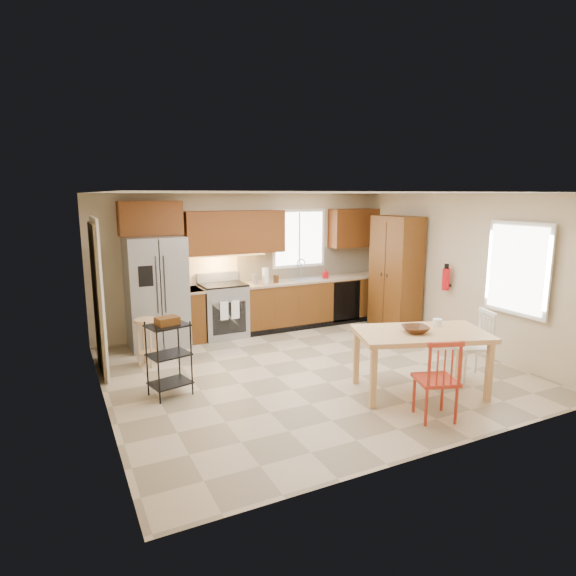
% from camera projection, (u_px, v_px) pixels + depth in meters
% --- Properties ---
extents(floor, '(5.50, 5.50, 0.00)m').
position_uv_depth(floor, '(310.00, 371.00, 6.88)').
color(floor, tan).
rests_on(floor, ground).
extents(ceiling, '(5.50, 5.00, 0.02)m').
position_uv_depth(ceiling, '(312.00, 193.00, 6.40)').
color(ceiling, silver).
rests_on(ceiling, ground).
extents(wall_back, '(5.50, 0.02, 2.50)m').
position_uv_depth(wall_back, '(245.00, 262.00, 8.84)').
color(wall_back, '#CCB793').
rests_on(wall_back, ground).
extents(wall_front, '(5.50, 0.02, 2.50)m').
position_uv_depth(wall_front, '(442.00, 330.00, 4.44)').
color(wall_front, '#CCB793').
rests_on(wall_front, ground).
extents(wall_left, '(0.02, 5.00, 2.50)m').
position_uv_depth(wall_left, '(99.00, 305.00, 5.44)').
color(wall_left, '#CCB793').
rests_on(wall_left, ground).
extents(wall_right, '(0.02, 5.00, 2.50)m').
position_uv_depth(wall_right, '(459.00, 271.00, 7.83)').
color(wall_right, '#CCB793').
rests_on(wall_right, ground).
extents(refrigerator, '(0.92, 0.75, 1.82)m').
position_uv_depth(refrigerator, '(157.00, 292.00, 7.83)').
color(refrigerator, gray).
rests_on(refrigerator, floor).
extents(range_stove, '(0.76, 0.63, 0.92)m').
position_uv_depth(range_stove, '(223.00, 311.00, 8.47)').
color(range_stove, gray).
rests_on(range_stove, floor).
extents(base_cabinet_narrow, '(0.30, 0.60, 0.90)m').
position_uv_depth(base_cabinet_narrow, '(193.00, 315.00, 8.25)').
color(base_cabinet_narrow, '#5D3411').
rests_on(base_cabinet_narrow, floor).
extents(base_cabinet_run, '(2.92, 0.60, 0.90)m').
position_uv_depth(base_cabinet_run, '(314.00, 301.00, 9.29)').
color(base_cabinet_run, '#5D3411').
rests_on(base_cabinet_run, floor).
extents(dishwasher, '(0.60, 0.02, 0.78)m').
position_uv_depth(dishwasher, '(347.00, 301.00, 9.28)').
color(dishwasher, black).
rests_on(dishwasher, floor).
extents(backsplash, '(2.92, 0.03, 0.55)m').
position_uv_depth(backsplash, '(307.00, 262.00, 9.40)').
color(backsplash, beige).
rests_on(backsplash, wall_back).
extents(upper_over_fridge, '(1.00, 0.35, 0.55)m').
position_uv_depth(upper_over_fridge, '(150.00, 218.00, 7.78)').
color(upper_over_fridge, '#623210').
rests_on(upper_over_fridge, wall_back).
extents(upper_left_block, '(1.80, 0.35, 0.75)m').
position_uv_depth(upper_left_block, '(235.00, 232.00, 8.47)').
color(upper_left_block, '#623210').
rests_on(upper_left_block, wall_back).
extents(upper_right_block, '(1.00, 0.35, 0.75)m').
position_uv_depth(upper_right_block, '(354.00, 228.00, 9.55)').
color(upper_right_block, '#623210').
rests_on(upper_right_block, wall_back).
extents(window_back, '(1.12, 0.04, 1.12)m').
position_uv_depth(window_back, '(299.00, 238.00, 9.22)').
color(window_back, white).
rests_on(window_back, wall_back).
extents(sink, '(0.62, 0.46, 0.16)m').
position_uv_depth(sink, '(305.00, 281.00, 9.13)').
color(sink, gray).
rests_on(sink, base_cabinet_run).
extents(undercab_glow, '(1.60, 0.30, 0.01)m').
position_uv_depth(undercab_glow, '(220.00, 256.00, 8.39)').
color(undercab_glow, '#FFBF66').
rests_on(undercab_glow, wall_back).
extents(soap_bottle, '(0.09, 0.09, 0.19)m').
position_uv_depth(soap_bottle, '(325.00, 273.00, 9.18)').
color(soap_bottle, red).
rests_on(soap_bottle, base_cabinet_run).
extents(paper_towel, '(0.12, 0.12, 0.28)m').
position_uv_depth(paper_towel, '(265.00, 276.00, 8.68)').
color(paper_towel, white).
rests_on(paper_towel, base_cabinet_run).
extents(canister_steel, '(0.11, 0.11, 0.18)m').
position_uv_depth(canister_steel, '(255.00, 279.00, 8.60)').
color(canister_steel, gray).
rests_on(canister_steel, base_cabinet_run).
extents(canister_wood, '(0.10, 0.10, 0.14)m').
position_uv_depth(canister_wood, '(276.00, 279.00, 8.75)').
color(canister_wood, '#4D2714').
rests_on(canister_wood, base_cabinet_run).
extents(pantry, '(0.50, 0.95, 2.10)m').
position_uv_depth(pantry, '(395.00, 274.00, 8.79)').
color(pantry, '#5D3411').
rests_on(pantry, floor).
extents(fire_extinguisher, '(0.12, 0.12, 0.36)m').
position_uv_depth(fire_extinguisher, '(446.00, 279.00, 7.94)').
color(fire_extinguisher, red).
rests_on(fire_extinguisher, wall_right).
extents(window_right, '(0.04, 1.02, 1.32)m').
position_uv_depth(window_right, '(518.00, 269.00, 6.75)').
color(window_right, white).
rests_on(window_right, wall_right).
extents(doorway, '(0.04, 0.95, 2.10)m').
position_uv_depth(doorway, '(97.00, 299.00, 6.66)').
color(doorway, '#8C7A59').
rests_on(doorway, wall_left).
extents(dining_table, '(1.81, 1.37, 0.78)m').
position_uv_depth(dining_table, '(420.00, 362.00, 6.07)').
color(dining_table, tan).
rests_on(dining_table, floor).
extents(chair_red, '(0.56, 0.56, 0.94)m').
position_uv_depth(chair_red, '(436.00, 378.00, 5.33)').
color(chair_red, '#A92D1A').
rests_on(chair_red, floor).
extents(chair_white, '(0.56, 0.56, 0.94)m').
position_uv_depth(chair_white, '(472.00, 345.00, 6.51)').
color(chair_white, white).
rests_on(chair_white, floor).
extents(table_bowl, '(0.41, 0.41, 0.08)m').
position_uv_depth(table_bowl, '(415.00, 333.00, 5.95)').
color(table_bowl, '#4D2714').
rests_on(table_bowl, dining_table).
extents(table_jar, '(0.15, 0.15, 0.14)m').
position_uv_depth(table_jar, '(437.00, 324.00, 6.23)').
color(table_jar, white).
rests_on(table_jar, dining_table).
extents(bar_stool, '(0.43, 0.43, 0.70)m').
position_uv_depth(bar_stool, '(147.00, 342.00, 7.03)').
color(bar_stool, tan).
rests_on(bar_stool, floor).
extents(utility_cart, '(0.55, 0.47, 0.96)m').
position_uv_depth(utility_cart, '(169.00, 359.00, 5.96)').
color(utility_cart, black).
rests_on(utility_cart, floor).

